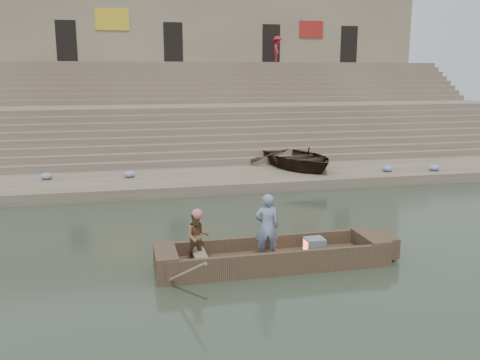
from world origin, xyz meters
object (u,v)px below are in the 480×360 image
object	(u,v)px
pedestrian	(277,49)
main_rowboat	(272,262)
television	(314,246)
beached_rowboat	(298,158)
rowing_man	(198,237)
standing_man	(267,227)

from	to	relation	value
pedestrian	main_rowboat	bearing A→B (deg)	179.28
television	beached_rowboat	world-z (taller)	beached_rowboat
rowing_man	standing_man	bearing A→B (deg)	-7.38
standing_man	pedestrian	size ratio (longest dim) A/B	0.87
rowing_man	television	size ratio (longest dim) A/B	2.60
beached_rowboat	pedestrian	world-z (taller)	pedestrian
standing_man	television	xyz separation A→B (m)	(1.22, 0.05, -0.59)
standing_man	beached_rowboat	distance (m)	11.00
rowing_man	beached_rowboat	size ratio (longest dim) A/B	0.27
pedestrian	beached_rowboat	bearing A→B (deg)	-176.73
main_rowboat	pedestrian	distance (m)	25.84
television	rowing_man	bearing A→B (deg)	176.60
television	beached_rowboat	size ratio (longest dim) A/B	0.10
standing_man	pedestrian	xyz separation A→B (m)	(7.54, 24.09, 5.10)
rowing_man	pedestrian	xyz separation A→B (m)	(9.16, 23.87, 5.29)
main_rowboat	rowing_man	world-z (taller)	rowing_man
television	pedestrian	size ratio (longest dim) A/B	0.25
beached_rowboat	pedestrian	distance (m)	15.26
television	pedestrian	xyz separation A→B (m)	(6.32, 24.03, 5.69)
pedestrian	television	bearing A→B (deg)	-178.40
standing_man	television	world-z (taller)	standing_man
rowing_man	beached_rowboat	world-z (taller)	rowing_man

